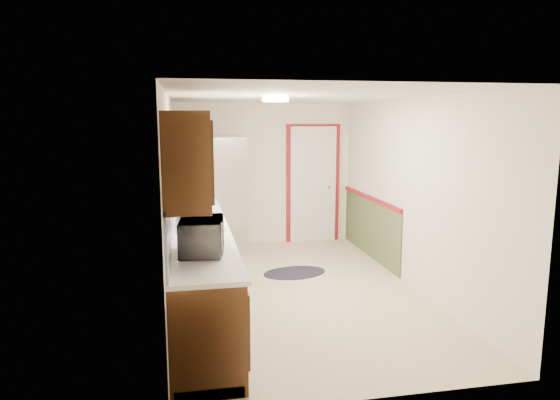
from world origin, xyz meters
name	(u,v)px	position (x,y,z in m)	size (l,w,h in m)	color
room_shell	(297,196)	(0.00, 0.00, 1.20)	(3.20, 5.20, 2.52)	#CBBA8F
kitchen_run	(196,238)	(-1.24, -0.29, 0.81)	(0.63, 4.00, 2.20)	#341B0B
back_wall_trim	(325,193)	(0.99, 2.21, 0.89)	(1.12, 2.30, 2.08)	maroon
ceiling_fixture	(275,99)	(-0.30, -0.20, 2.36)	(0.30, 0.30, 0.06)	#FFD88C
microwave	(202,232)	(-1.20, -1.42, 1.13)	(0.56, 0.31, 0.38)	white
refrigerator	(219,195)	(-0.81, 2.02, 0.93)	(0.85, 0.82, 1.86)	#B7B7BC
rug	(295,273)	(0.14, 0.70, 0.01)	(0.90, 0.58, 0.01)	black
cooktop	(196,201)	(-1.19, 1.40, 0.95)	(0.51, 0.61, 0.02)	black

